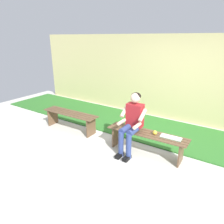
# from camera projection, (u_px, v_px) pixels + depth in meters

# --- Properties ---
(ground_plane) EXTENTS (10.00, 7.00, 0.04)m
(ground_plane) POSITION_uv_depth(u_px,v_px,m) (76.00, 160.00, 4.18)
(ground_plane) COLOR beige
(grass_strip) EXTENTS (9.00, 1.74, 0.03)m
(grass_strip) POSITION_uv_depth(u_px,v_px,m) (129.00, 123.00, 5.90)
(grass_strip) COLOR #2D6B28
(grass_strip) RESTS_ON ground
(brick_wall) EXTENTS (9.50, 0.24, 2.43)m
(brick_wall) POSITION_uv_depth(u_px,v_px,m) (166.00, 77.00, 6.05)
(brick_wall) COLOR #D1C684
(brick_wall) RESTS_ON ground
(bench_near) EXTENTS (1.70, 0.43, 0.48)m
(bench_near) POSITION_uv_depth(u_px,v_px,m) (146.00, 138.00, 4.27)
(bench_near) COLOR brown
(bench_near) RESTS_ON ground
(bench_far) EXTENTS (1.60, 0.42, 0.48)m
(bench_far) POSITION_uv_depth(u_px,v_px,m) (70.00, 117.00, 5.40)
(bench_far) COLOR brown
(bench_far) RESTS_ON ground
(person_seated) EXTENTS (0.50, 0.69, 1.28)m
(person_seated) POSITION_uv_depth(u_px,v_px,m) (132.00, 121.00, 4.22)
(person_seated) COLOR maroon
(person_seated) RESTS_ON ground
(apple) EXTENTS (0.09, 0.09, 0.09)m
(apple) POSITION_uv_depth(u_px,v_px,m) (155.00, 133.00, 4.14)
(apple) COLOR gold
(apple) RESTS_ON bench_near
(book_open) EXTENTS (0.42, 0.17, 0.02)m
(book_open) POSITION_uv_depth(u_px,v_px,m) (171.00, 138.00, 4.01)
(book_open) COLOR white
(book_open) RESTS_ON bench_near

